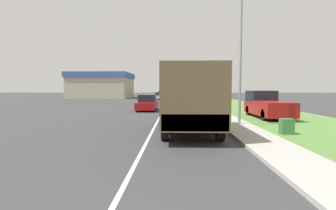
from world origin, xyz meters
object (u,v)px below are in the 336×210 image
(car_third_ahead, at_px, (159,96))
(pickup_truck, at_px, (266,105))
(car_second_ahead, at_px, (178,98))
(car_nearest_ahead, at_px, (147,103))
(car_fourth_ahead, at_px, (162,95))
(military_truck, at_px, (189,97))
(lamp_post, at_px, (238,35))

(car_third_ahead, distance_m, pickup_truck, 31.92)
(car_second_ahead, bearing_deg, car_nearest_ahead, -103.55)
(car_nearest_ahead, height_order, car_fourth_ahead, car_fourth_ahead)
(military_truck, bearing_deg, pickup_truck, 46.56)
(military_truck, bearing_deg, car_nearest_ahead, 105.36)
(car_second_ahead, distance_m, car_third_ahead, 12.55)
(pickup_truck, distance_m, lamp_post, 6.72)
(car_fourth_ahead, height_order, pickup_truck, pickup_truck)
(military_truck, xyz_separation_m, lamp_post, (2.76, 1.99, 3.35))
(car_nearest_ahead, relative_size, pickup_truck, 0.85)
(military_truck, bearing_deg, car_third_ahead, 95.59)
(pickup_truck, bearing_deg, military_truck, -133.44)
(car_third_ahead, bearing_deg, lamp_post, -79.63)
(car_fourth_ahead, bearing_deg, pickup_truck, -76.82)
(military_truck, height_order, car_second_ahead, military_truck)
(military_truck, xyz_separation_m, car_third_ahead, (-3.59, 36.71, -1.06))
(car_nearest_ahead, distance_m, car_third_ahead, 24.65)
(pickup_truck, xyz_separation_m, lamp_post, (-3.15, -4.26, 4.13))
(car_third_ahead, bearing_deg, military_truck, -84.41)
(car_second_ahead, bearing_deg, military_truck, -89.32)
(pickup_truck, bearing_deg, lamp_post, -126.50)
(car_second_ahead, height_order, lamp_post, lamp_post)
(car_second_ahead, bearing_deg, lamp_post, -82.30)
(military_truck, distance_m, lamp_post, 4.77)
(military_truck, relative_size, pickup_truck, 1.45)
(car_nearest_ahead, xyz_separation_m, car_third_ahead, (-0.28, 24.65, -0.06))
(military_truck, bearing_deg, lamp_post, 35.72)
(car_second_ahead, bearing_deg, car_fourth_ahead, 98.49)
(car_nearest_ahead, xyz_separation_m, car_fourth_ahead, (-0.33, 34.97, 0.01))
(car_third_ahead, height_order, lamp_post, lamp_post)
(car_nearest_ahead, height_order, lamp_post, lamp_post)
(car_fourth_ahead, xyz_separation_m, lamp_post, (6.41, -45.05, 4.34))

